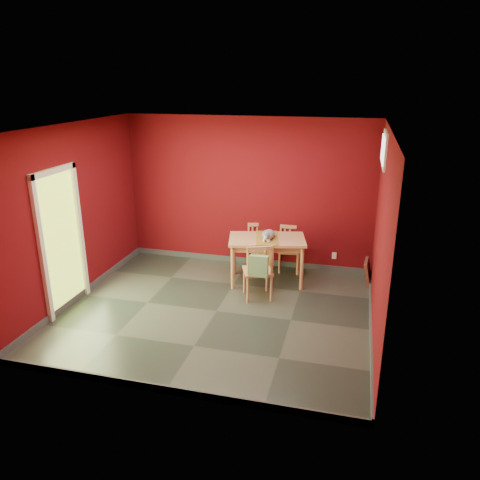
% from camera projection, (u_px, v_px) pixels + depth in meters
% --- Properties ---
extents(ground, '(4.50, 4.50, 0.00)m').
position_uv_depth(ground, '(216.00, 311.00, 7.02)').
color(ground, '#2D342D').
rests_on(ground, ground).
extents(room_shell, '(4.50, 4.50, 4.50)m').
position_uv_depth(room_shell, '(216.00, 308.00, 7.00)').
color(room_shell, '#5A090E').
rests_on(room_shell, ground).
extents(doorway, '(0.06, 1.01, 2.13)m').
position_uv_depth(doorway, '(61.00, 237.00, 6.80)').
color(doorway, '#B7D838').
rests_on(doorway, ground).
extents(window, '(0.05, 0.90, 0.50)m').
position_uv_depth(window, '(384.00, 149.00, 6.64)').
color(window, white).
rests_on(window, room_shell).
extents(outlet_plate, '(0.08, 0.02, 0.12)m').
position_uv_depth(outlet_plate, '(334.00, 256.00, 8.36)').
color(outlet_plate, silver).
rests_on(outlet_plate, room_shell).
extents(dining_table, '(1.39, 0.99, 0.79)m').
position_uv_depth(dining_table, '(267.00, 244.00, 7.81)').
color(dining_table, tan).
rests_on(dining_table, ground).
extents(table_runner, '(0.52, 0.82, 0.38)m').
position_uv_depth(table_runner, '(266.00, 244.00, 7.68)').
color(table_runner, olive).
rests_on(table_runner, dining_table).
extents(chair_far_left, '(0.49, 0.49, 0.81)m').
position_uv_depth(chair_far_left, '(258.00, 245.00, 8.56)').
color(chair_far_left, tan).
rests_on(chair_far_left, ground).
extents(chair_far_right, '(0.43, 0.43, 0.81)m').
position_uv_depth(chair_far_right, '(289.00, 248.00, 8.41)').
color(chair_far_right, tan).
rests_on(chair_far_right, ground).
extents(chair_near, '(0.56, 0.56, 0.92)m').
position_uv_depth(chair_near, '(258.00, 270.00, 7.28)').
color(chair_near, tan).
rests_on(chair_near, ground).
extents(tote_bag, '(0.28, 0.17, 0.40)m').
position_uv_depth(tote_bag, '(259.00, 266.00, 7.02)').
color(tote_bag, '#74A26C').
rests_on(tote_bag, chair_near).
extents(cat, '(0.42, 0.47, 0.21)m').
position_uv_depth(cat, '(268.00, 233.00, 7.71)').
color(cat, slate).
rests_on(cat, table_runner).
extents(picture_frame, '(0.17, 0.43, 0.42)m').
position_uv_depth(picture_frame, '(368.00, 272.00, 7.89)').
color(picture_frame, brown).
rests_on(picture_frame, ground).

